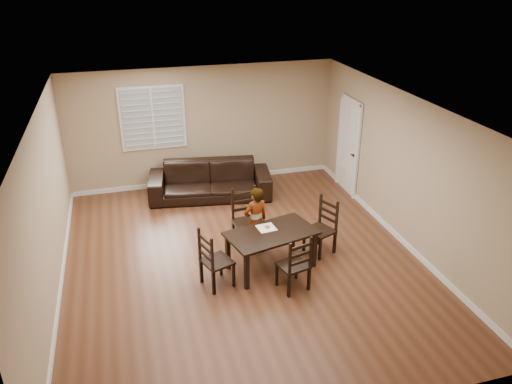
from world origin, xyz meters
TOP-DOWN VIEW (x-y plane):
  - ground at (0.00, 0.00)m, footprint 7.00×7.00m
  - room at (0.04, 0.18)m, footprint 6.04×7.04m
  - dining_table at (0.42, -0.35)m, footprint 1.61×1.14m
  - chair_near at (0.21, 0.58)m, footprint 0.52×0.49m
  - chair_far at (0.61, -1.11)m, footprint 0.52×0.50m
  - chair_left at (-0.67, -0.63)m, footprint 0.55×0.57m
  - chair_right at (1.50, -0.06)m, footprint 0.57×0.59m
  - child at (0.29, 0.16)m, footprint 0.53×0.42m
  - napkin at (0.38, -0.19)m, footprint 0.32×0.32m
  - donut at (0.40, -0.19)m, footprint 0.10×0.10m
  - sofa at (-0.04, 2.68)m, footprint 2.74×1.41m

SIDE VIEW (x-z plane):
  - ground at x=0.00m, z-range 0.00..0.00m
  - sofa at x=-0.04m, z-range 0.00..0.76m
  - chair_far at x=0.61m, z-range -0.04..0.92m
  - chair_left at x=-0.67m, z-range -0.05..0.96m
  - chair_right at x=1.50m, z-range -0.05..0.96m
  - chair_near at x=0.21m, z-range -0.05..1.04m
  - dining_table at x=0.42m, z-range 0.25..0.93m
  - child at x=0.29m, z-range 0.00..1.28m
  - napkin at x=0.38m, z-range 0.68..0.69m
  - donut at x=0.40m, z-range 0.69..0.72m
  - room at x=0.04m, z-range 0.45..3.17m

